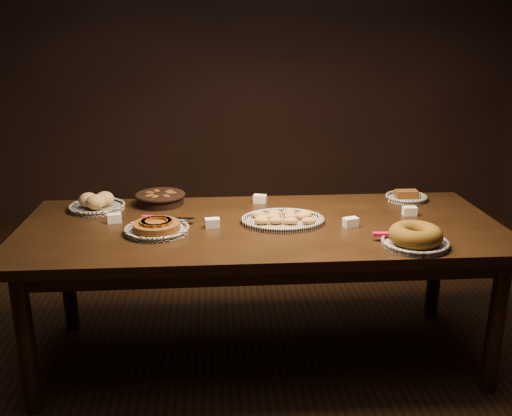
{
  "coord_description": "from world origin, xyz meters",
  "views": [
    {
      "loc": [
        -0.22,
        -2.68,
        1.68
      ],
      "look_at": [
        -0.02,
        0.05,
        0.82
      ],
      "focal_mm": 40.0,
      "sensor_mm": 36.0,
      "label": 1
    }
  ],
  "objects": [
    {
      "name": "bundt_cake_plate",
      "position": [
        0.67,
        -0.35,
        0.79
      ],
      "size": [
        0.32,
        0.3,
        0.09
      ],
      "rotation": [
        0.0,
        0.0,
        0.34
      ],
      "color": "black",
      "rests_on": "buffet_table"
    },
    {
      "name": "madeleine_platter",
      "position": [
        0.11,
        0.02,
        0.77
      ],
      "size": [
        0.42,
        0.34,
        0.05
      ],
      "rotation": [
        0.0,
        0.0,
        -0.11
      ],
      "color": "black",
      "rests_on": "buffet_table"
    },
    {
      "name": "buffet_table",
      "position": [
        0.0,
        0.0,
        0.68
      ],
      "size": [
        2.4,
        1.0,
        0.75
      ],
      "color": "black",
      "rests_on": "ground"
    },
    {
      "name": "bread_roll_plate",
      "position": [
        -0.87,
        0.31,
        0.78
      ],
      "size": [
        0.3,
        0.3,
        0.09
      ],
      "rotation": [
        0.0,
        0.0,
        -0.05
      ],
      "color": "white",
      "rests_on": "buffet_table"
    },
    {
      "name": "ground",
      "position": [
        0.0,
        0.0,
        0.0
      ],
      "size": [
        5.0,
        5.0,
        0.0
      ],
      "primitive_type": "plane",
      "color": "black",
      "rests_on": "ground"
    },
    {
      "name": "apple_tart_plate",
      "position": [
        -0.51,
        -0.08,
        0.77
      ],
      "size": [
        0.33,
        0.31,
        0.06
      ],
      "rotation": [
        0.0,
        0.0,
        -0.22
      ],
      "color": "white",
      "rests_on": "buffet_table"
    },
    {
      "name": "tent_cards",
      "position": [
        0.05,
        0.09,
        0.77
      ],
      "size": [
        1.6,
        0.5,
        0.04
      ],
      "color": "white",
      "rests_on": "buffet_table"
    },
    {
      "name": "croissant_basket",
      "position": [
        -0.53,
        0.38,
        0.79
      ],
      "size": [
        0.29,
        0.29,
        0.07
      ],
      "rotation": [
        0.0,
        0.0,
        0.15
      ],
      "color": "black",
      "rests_on": "buffet_table"
    },
    {
      "name": "loaf_plate",
      "position": [
        0.86,
        0.37,
        0.77
      ],
      "size": [
        0.24,
        0.24,
        0.06
      ],
      "rotation": [
        0.0,
        0.0,
        0.0
      ],
      "color": "black",
      "rests_on": "buffet_table"
    }
  ]
}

